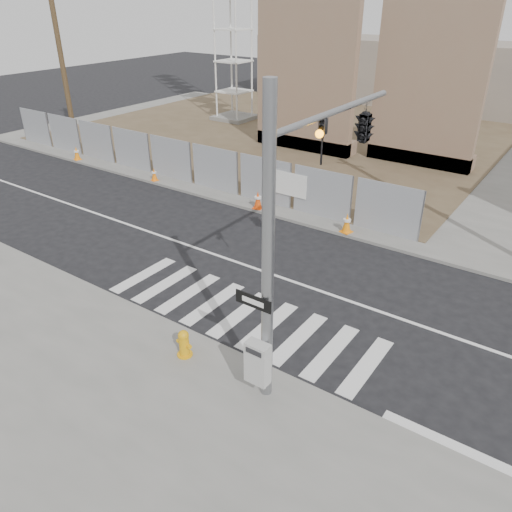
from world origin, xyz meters
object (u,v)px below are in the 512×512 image
Objects in this scene: traffic_cone_a at (77,153)px; traffic_cone_c at (258,200)px; traffic_cone_b at (154,174)px; traffic_cone_d at (347,223)px; fire_hydrant at (184,343)px; signal_pole at (335,169)px.

traffic_cone_a is 0.94× the size of traffic_cone_c.
traffic_cone_d is (10.40, 0.00, 0.07)m from traffic_cone_b.
traffic_cone_c is (-4.08, 9.13, 0.00)m from fire_hydrant.
traffic_cone_a is 16.39m from traffic_cone_d.
signal_pole is 9.23× the size of fire_hydrant.
traffic_cone_a is at bearing 161.51° from signal_pole.
traffic_cone_d is (0.10, 9.13, 0.01)m from fire_hydrant.
signal_pole is at bearing -18.49° from traffic_cone_a.
traffic_cone_a is 0.92× the size of traffic_cone_d.
fire_hydrant is (-2.45, -2.86, -4.29)m from signal_pole.
signal_pole reaches higher than traffic_cone_c.
traffic_cone_d is at bearing 0.00° from traffic_cone_c.
traffic_cone_d reaches higher than traffic_cone_b.
traffic_cone_a is at bearing 180.00° from traffic_cone_d.
traffic_cone_c is at bearing 136.17° from signal_pole.
fire_hydrant is 18.67m from traffic_cone_a.
signal_pole is 9.70× the size of traffic_cone_a.
traffic_cone_a is 12.21m from traffic_cone_c.
traffic_cone_b is 0.82× the size of traffic_cone_c.
traffic_cone_c is (-6.53, 6.27, -4.28)m from signal_pole.
traffic_cone_d is at bearing 0.00° from traffic_cone_b.
traffic_cone_b is (-10.30, 9.13, -0.07)m from fire_hydrant.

